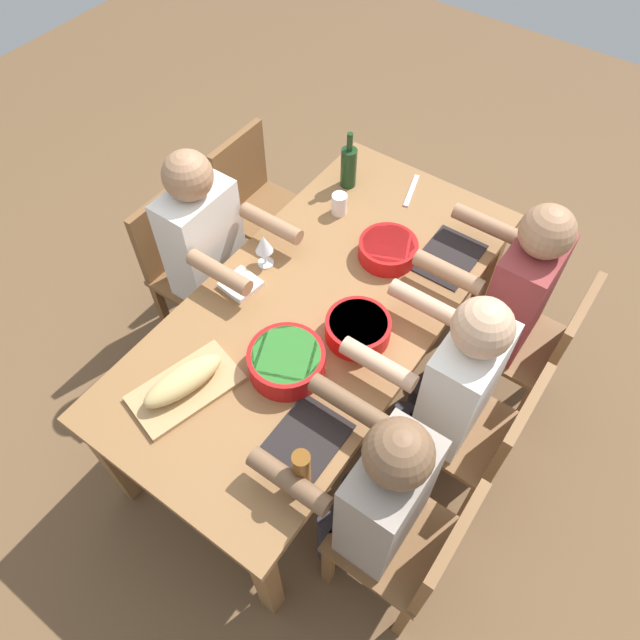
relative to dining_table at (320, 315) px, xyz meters
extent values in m
plane|color=brown|center=(0.00, 0.00, -0.66)|extent=(8.00, 8.00, 0.00)
cube|color=olive|center=(0.00, 0.00, 0.06)|extent=(1.94, 0.94, 0.04)
cube|color=olive|center=(-0.91, -0.41, -0.31)|extent=(0.07, 0.07, 0.70)
cube|color=olive|center=(0.91, -0.41, -0.31)|extent=(0.07, 0.07, 0.70)
cube|color=olive|center=(-0.91, 0.41, -0.31)|extent=(0.07, 0.07, 0.70)
cube|color=olive|center=(0.91, 0.41, -0.31)|extent=(0.07, 0.07, 0.70)
cube|color=brown|center=(0.00, 0.71, -0.22)|extent=(0.40, 0.40, 0.03)
cube|color=brown|center=(0.00, 0.89, -0.01)|extent=(0.38, 0.04, 0.40)
cube|color=brown|center=(0.17, 0.54, -0.45)|extent=(0.04, 0.04, 0.42)
cube|color=brown|center=(-0.17, 0.54, -0.45)|extent=(0.04, 0.04, 0.42)
cube|color=brown|center=(0.17, 0.88, -0.45)|extent=(0.04, 0.04, 0.42)
cube|color=brown|center=(-0.17, 0.88, -0.45)|extent=(0.04, 0.04, 0.42)
cylinder|color=#2D2D38|center=(0.08, 0.49, -0.44)|extent=(0.11, 0.11, 0.45)
cylinder|color=#2D2D38|center=(-0.08, 0.49, -0.44)|extent=(0.11, 0.11, 0.45)
cube|color=white|center=(0.00, 0.65, 0.06)|extent=(0.34, 0.20, 0.55)
cylinder|color=tan|center=(0.17, 0.38, 0.18)|extent=(0.07, 0.30, 0.07)
cylinder|color=tan|center=(-0.17, 0.38, 0.18)|extent=(0.07, 0.30, 0.07)
sphere|color=tan|center=(0.00, 0.65, 0.43)|extent=(0.21, 0.21, 0.21)
cube|color=brown|center=(-0.53, -0.71, -0.22)|extent=(0.40, 0.40, 0.03)
cube|color=brown|center=(-0.53, -0.89, -0.01)|extent=(0.38, 0.04, 0.40)
cube|color=brown|center=(-0.70, -0.54, -0.45)|extent=(0.04, 0.04, 0.42)
cube|color=brown|center=(-0.36, -0.54, -0.45)|extent=(0.04, 0.04, 0.42)
cube|color=brown|center=(-0.70, -0.88, -0.45)|extent=(0.04, 0.04, 0.42)
cube|color=brown|center=(-0.36, -0.88, -0.45)|extent=(0.04, 0.04, 0.42)
cube|color=brown|center=(-0.53, 0.71, -0.22)|extent=(0.40, 0.40, 0.03)
cube|color=brown|center=(-0.53, 0.89, -0.01)|extent=(0.38, 0.04, 0.40)
cube|color=brown|center=(-0.36, 0.54, -0.45)|extent=(0.04, 0.04, 0.42)
cube|color=brown|center=(-0.70, 0.54, -0.45)|extent=(0.04, 0.04, 0.42)
cube|color=brown|center=(-0.36, 0.88, -0.45)|extent=(0.04, 0.04, 0.42)
cube|color=brown|center=(-0.70, 0.88, -0.45)|extent=(0.04, 0.04, 0.42)
cylinder|color=#2D2D38|center=(-0.45, 0.49, -0.44)|extent=(0.11, 0.11, 0.45)
cylinder|color=#2D2D38|center=(-0.61, 0.49, -0.44)|extent=(0.11, 0.11, 0.45)
cube|color=maroon|center=(-0.53, 0.65, 0.06)|extent=(0.34, 0.20, 0.55)
cylinder|color=#9E7251|center=(-0.36, 0.38, 0.18)|extent=(0.07, 0.30, 0.07)
cylinder|color=#9E7251|center=(-0.70, 0.38, 0.18)|extent=(0.07, 0.30, 0.07)
sphere|color=#9E7251|center=(-0.53, 0.65, 0.43)|extent=(0.21, 0.21, 0.21)
cube|color=brown|center=(0.00, -0.71, -0.22)|extent=(0.40, 0.40, 0.03)
cube|color=brown|center=(0.00, -0.89, -0.01)|extent=(0.38, 0.04, 0.40)
cube|color=brown|center=(-0.17, -0.54, -0.45)|extent=(0.04, 0.04, 0.42)
cube|color=brown|center=(0.17, -0.54, -0.45)|extent=(0.04, 0.04, 0.42)
cube|color=brown|center=(-0.17, -0.88, -0.45)|extent=(0.04, 0.04, 0.42)
cube|color=brown|center=(0.17, -0.88, -0.45)|extent=(0.04, 0.04, 0.42)
cylinder|color=#2D2D38|center=(-0.08, -0.49, -0.44)|extent=(0.11, 0.11, 0.45)
cylinder|color=#2D2D38|center=(0.08, -0.49, -0.44)|extent=(0.11, 0.11, 0.45)
cube|color=white|center=(0.00, -0.65, 0.06)|extent=(0.34, 0.20, 0.55)
cylinder|color=#9E7251|center=(-0.17, -0.38, 0.18)|extent=(0.07, 0.30, 0.07)
cylinder|color=#9E7251|center=(0.17, -0.38, 0.18)|extent=(0.07, 0.30, 0.07)
sphere|color=#9E7251|center=(0.00, -0.65, 0.43)|extent=(0.21, 0.21, 0.21)
cube|color=brown|center=(0.53, 0.71, -0.22)|extent=(0.40, 0.40, 0.03)
cube|color=brown|center=(0.53, 0.89, -0.01)|extent=(0.38, 0.04, 0.40)
cube|color=brown|center=(0.70, 0.54, -0.45)|extent=(0.04, 0.04, 0.42)
cube|color=brown|center=(0.36, 0.54, -0.45)|extent=(0.04, 0.04, 0.42)
cube|color=brown|center=(0.70, 0.88, -0.45)|extent=(0.04, 0.04, 0.42)
cube|color=brown|center=(0.36, 0.88, -0.45)|extent=(0.04, 0.04, 0.42)
cylinder|color=#2D2D38|center=(0.61, 0.49, -0.44)|extent=(0.11, 0.11, 0.45)
cylinder|color=#2D2D38|center=(0.45, 0.49, -0.44)|extent=(0.11, 0.11, 0.45)
cube|color=gray|center=(0.53, 0.65, 0.06)|extent=(0.34, 0.20, 0.55)
cylinder|color=brown|center=(0.70, 0.38, 0.18)|extent=(0.07, 0.30, 0.07)
cylinder|color=brown|center=(0.36, 0.38, 0.18)|extent=(0.07, 0.30, 0.07)
sphere|color=brown|center=(0.53, 0.65, 0.43)|extent=(0.21, 0.21, 0.21)
cylinder|color=red|center=(0.04, 0.21, 0.12)|extent=(0.26, 0.26, 0.09)
cylinder|color=#669E33|center=(0.04, 0.21, 0.15)|extent=(0.23, 0.23, 0.03)
cylinder|color=red|center=(0.33, 0.08, 0.13)|extent=(0.29, 0.29, 0.10)
cylinder|color=#2D7028|center=(0.33, 0.08, 0.16)|extent=(0.26, 0.26, 0.04)
cylinder|color=red|center=(-0.38, 0.09, 0.12)|extent=(0.25, 0.25, 0.08)
cylinder|color=beige|center=(-0.38, 0.09, 0.15)|extent=(0.22, 0.22, 0.03)
cube|color=tan|center=(0.61, -0.17, 0.09)|extent=(0.44, 0.32, 0.02)
ellipsoid|color=tan|center=(0.61, -0.17, 0.14)|extent=(0.34, 0.19, 0.09)
cylinder|color=#193819|center=(-0.68, -0.32, 0.18)|extent=(0.08, 0.08, 0.20)
cylinder|color=#193819|center=(-0.68, -0.32, 0.32)|extent=(0.03, 0.03, 0.09)
cylinder|color=brown|center=(0.66, 0.39, 0.19)|extent=(0.06, 0.06, 0.22)
cylinder|color=silver|center=(-0.05, -0.32, 0.08)|extent=(0.07, 0.07, 0.01)
cylinder|color=silver|center=(-0.05, -0.32, 0.12)|extent=(0.01, 0.01, 0.07)
cone|color=silver|center=(-0.05, -0.32, 0.20)|extent=(0.08, 0.08, 0.08)
cylinder|color=white|center=(-0.49, -0.24, 0.13)|extent=(0.07, 0.07, 0.10)
cube|color=black|center=(-0.53, 0.31, 0.08)|extent=(0.32, 0.23, 0.01)
cube|color=black|center=(0.53, 0.31, 0.08)|extent=(0.32, 0.23, 0.01)
cube|color=silver|center=(-0.81, -0.04, 0.08)|extent=(0.23, 0.09, 0.01)
cube|color=white|center=(0.11, -0.33, 0.09)|extent=(0.16, 0.16, 0.02)
camera|label=1|loc=(1.22, 0.87, 2.00)|focal=33.35mm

